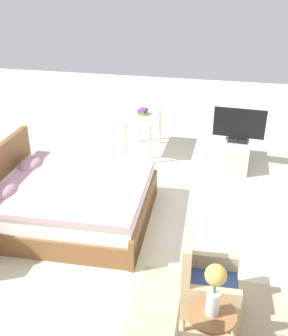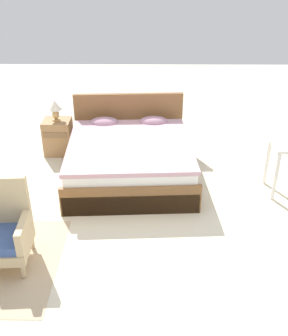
# 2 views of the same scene
# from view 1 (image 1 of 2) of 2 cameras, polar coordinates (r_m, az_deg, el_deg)

# --- Properties ---
(ground_plane) EXTENTS (16.00, 16.00, 0.00)m
(ground_plane) POSITION_cam_1_polar(r_m,az_deg,el_deg) (5.27, 1.42, -8.00)
(ground_plane) COLOR beige
(bed) EXTENTS (1.88, 2.12, 0.96)m
(bed) POSITION_cam_1_polar(r_m,az_deg,el_deg) (5.27, -11.00, -4.63)
(bed) COLOR brown
(bed) RESTS_ON ground_plane
(armchair_by_window_right) EXTENTS (0.57, 0.57, 0.92)m
(armchair_by_window_right) POSITION_cam_1_polar(r_m,az_deg,el_deg) (3.86, 8.78, -16.27)
(armchair_by_window_right) COLOR #CCB284
(armchair_by_window_right) RESTS_ON floor_rug
(side_table) EXTENTS (0.40, 0.40, 0.54)m
(side_table) POSITION_cam_1_polar(r_m,az_deg,el_deg) (3.54, 9.54, -22.28)
(side_table) COLOR #936038
(side_table) RESTS_ON ground_plane
(flower_vase) EXTENTS (0.17, 0.17, 0.48)m
(flower_vase) POSITION_cam_1_polar(r_m,az_deg,el_deg) (3.18, 10.23, -16.38)
(flower_vase) COLOR silver
(flower_vase) RESTS_ON side_table
(tv_stand) EXTENTS (0.96, 0.40, 0.43)m
(tv_stand) POSITION_cam_1_polar(r_m,az_deg,el_deg) (6.92, 13.20, 2.16)
(tv_stand) COLOR #B7B2AD
(tv_stand) RESTS_ON ground_plane
(tv_flatscreen) EXTENTS (0.22, 0.85, 0.57)m
(tv_flatscreen) POSITION_cam_1_polar(r_m,az_deg,el_deg) (6.73, 13.64, 6.14)
(tv_flatscreen) COLOR black
(tv_flatscreen) RESTS_ON tv_stand
(vanity_desk) EXTENTS (1.04, 0.52, 0.74)m
(vanity_desk) POSITION_cam_1_polar(r_m,az_deg,el_deg) (7.08, -0.04, 7.06)
(vanity_desk) COLOR silver
(vanity_desk) RESTS_ON ground_plane
(book_stack) EXTENTS (0.21, 0.17, 0.10)m
(book_stack) POSITION_cam_1_polar(r_m,az_deg,el_deg) (6.98, -0.18, 8.17)
(book_stack) COLOR #B79333
(book_stack) RESTS_ON vanity_desk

